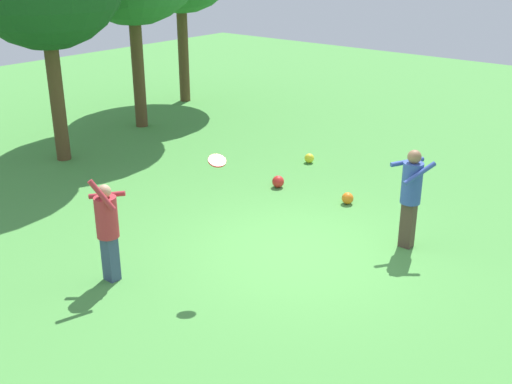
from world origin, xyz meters
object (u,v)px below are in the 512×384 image
at_px(ball_orange, 348,198).
at_px(ball_red, 278,182).
at_px(person_thrower, 107,224).
at_px(frisbee, 217,161).
at_px(person_catcher, 411,190).
at_px(ball_yellow, 309,158).

distance_m(ball_orange, ball_red, 1.65).
xyz_separation_m(person_thrower, ball_orange, (4.95, -1.22, -0.82)).
relative_size(person_thrower, frisbee, 4.90).
distance_m(person_thrower, ball_orange, 5.16).
height_order(person_catcher, ball_red, person_catcher).
relative_size(ball_yellow, ball_red, 0.88).
bearing_deg(person_catcher, frisbee, -0.00).
bearing_deg(ball_orange, ball_red, 95.85).
height_order(frisbee, ball_red, frisbee).
distance_m(person_thrower, frisbee, 1.95).
xyz_separation_m(ball_yellow, ball_red, (-1.75, -0.41, 0.02)).
height_order(person_catcher, frisbee, frisbee).
xyz_separation_m(person_catcher, ball_yellow, (2.57, 3.84, -0.93)).
bearing_deg(person_catcher, person_thrower, -4.88).
xyz_separation_m(frisbee, ball_red, (3.64, 1.65, -1.79)).
xyz_separation_m(ball_yellow, ball_orange, (-1.59, -2.05, 0.00)).
bearing_deg(ball_yellow, frisbee, -159.06).
distance_m(ball_yellow, ball_orange, 2.59).
distance_m(frisbee, ball_orange, 4.21).
bearing_deg(ball_yellow, ball_red, -166.71).
bearing_deg(person_catcher, ball_yellow, -91.50).
bearing_deg(person_catcher, ball_red, -71.10).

